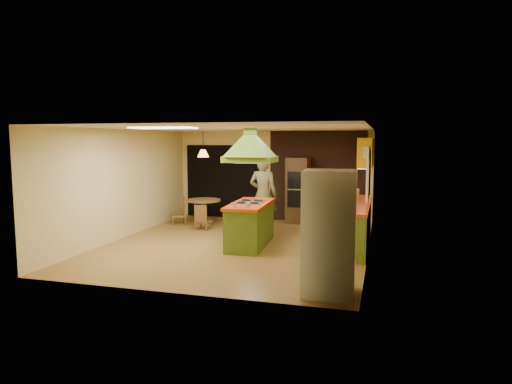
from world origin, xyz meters
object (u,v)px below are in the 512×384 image
(refrigerator, at_px, (329,233))
(kitchen_island, at_px, (250,224))
(dining_table, at_px, (204,207))
(canister_large, at_px, (355,193))
(wall_oven, at_px, (298,190))
(man, at_px, (263,195))

(refrigerator, bearing_deg, kitchen_island, 124.35)
(dining_table, relative_size, canister_large, 3.96)
(kitchen_island, bearing_deg, refrigerator, -56.20)
(wall_oven, xyz_separation_m, dining_table, (-2.37, -0.95, -0.42))
(dining_table, bearing_deg, wall_oven, 21.81)
(kitchen_island, distance_m, refrigerator, 3.32)
(refrigerator, distance_m, dining_table, 6.07)
(refrigerator, distance_m, canister_large, 4.04)
(kitchen_island, height_order, man, man)
(kitchen_island, distance_m, man, 1.37)
(wall_oven, distance_m, canister_large, 2.26)
(man, relative_size, wall_oven, 1.06)
(man, height_order, wall_oven, man)
(kitchen_island, xyz_separation_m, dining_table, (-1.89, 2.02, -0.00))
(wall_oven, relative_size, dining_table, 1.99)
(kitchen_island, bearing_deg, man, 89.16)
(refrigerator, bearing_deg, wall_oven, 102.38)
(man, distance_m, canister_large, 2.16)
(refrigerator, bearing_deg, dining_table, 127.14)
(refrigerator, height_order, wall_oven, refrigerator)
(kitchen_island, xyz_separation_m, refrigerator, (1.97, -2.63, 0.44))
(refrigerator, distance_m, wall_oven, 5.80)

